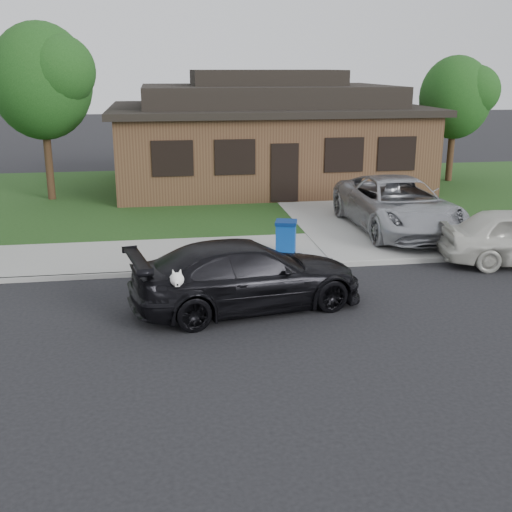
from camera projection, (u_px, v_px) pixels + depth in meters
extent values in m
plane|color=black|center=(193.00, 329.00, 12.50)|extent=(120.00, 120.00, 0.00)
cube|color=gray|center=(182.00, 255.00, 17.22)|extent=(60.00, 3.00, 0.12)
cube|color=gray|center=(185.00, 272.00, 15.80)|extent=(60.00, 0.12, 0.12)
cube|color=#193814|center=(173.00, 197.00, 24.79)|extent=(60.00, 13.00, 0.13)
cube|color=gray|center=(345.00, 208.00, 22.84)|extent=(4.50, 13.00, 0.14)
imported|color=black|center=(247.00, 275.00, 13.44)|extent=(5.24, 2.96, 1.43)
ellipsoid|color=white|center=(177.00, 281.00, 12.26)|extent=(0.34, 0.40, 0.30)
sphere|color=white|center=(177.00, 279.00, 12.01)|extent=(0.26, 0.26, 0.26)
cube|color=white|center=(177.00, 284.00, 11.91)|extent=(0.09, 0.12, 0.08)
sphere|color=black|center=(178.00, 285.00, 11.85)|extent=(0.04, 0.04, 0.04)
cone|color=white|center=(173.00, 272.00, 12.01)|extent=(0.11, 0.11, 0.14)
cone|color=white|center=(180.00, 272.00, 12.03)|extent=(0.11, 0.11, 0.14)
imported|color=#A4A6AB|center=(398.00, 205.00, 19.25)|extent=(2.69, 5.71, 1.58)
cube|color=#0D3C91|center=(286.00, 239.00, 16.96)|extent=(0.62, 0.62, 0.82)
cube|color=navy|center=(286.00, 222.00, 16.83)|extent=(0.68, 0.68, 0.09)
cylinder|color=black|center=(281.00, 255.00, 16.80)|extent=(0.08, 0.13, 0.13)
cylinder|color=black|center=(294.00, 254.00, 16.85)|extent=(0.08, 0.13, 0.13)
cube|color=#422B1C|center=(266.00, 148.00, 26.83)|extent=(12.00, 8.00, 3.00)
cube|color=black|center=(266.00, 108.00, 26.37)|extent=(12.60, 8.60, 0.25)
cube|color=black|center=(266.00, 95.00, 26.22)|extent=(10.00, 6.50, 0.80)
cube|color=black|center=(266.00, 77.00, 26.02)|extent=(6.00, 3.50, 0.60)
cube|color=black|center=(285.00, 173.00, 23.13)|extent=(1.00, 0.06, 2.10)
cube|color=black|center=(173.00, 158.00, 22.37)|extent=(1.30, 0.05, 1.10)
cube|color=black|center=(235.00, 157.00, 22.70)|extent=(1.30, 0.05, 1.10)
cube|color=black|center=(344.00, 155.00, 23.29)|extent=(1.30, 0.05, 1.10)
cube|color=black|center=(397.00, 154.00, 23.59)|extent=(1.30, 0.05, 1.10)
cylinder|color=#332114|center=(49.00, 166.00, 23.76)|extent=(0.28, 0.28, 2.48)
ellipsoid|color=#143811|center=(41.00, 81.00, 22.89)|extent=(3.60, 3.60, 4.14)
sphere|color=#26591E|center=(59.00, 71.00, 22.39)|extent=(2.52, 2.52, 2.52)
cylinder|color=#332114|center=(450.00, 157.00, 27.68)|extent=(0.28, 0.28, 2.03)
ellipsoid|color=#143811|center=(455.00, 97.00, 26.97)|extent=(3.00, 3.00, 3.45)
sphere|color=#26591E|center=(474.00, 90.00, 26.55)|extent=(2.10, 2.10, 2.10)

